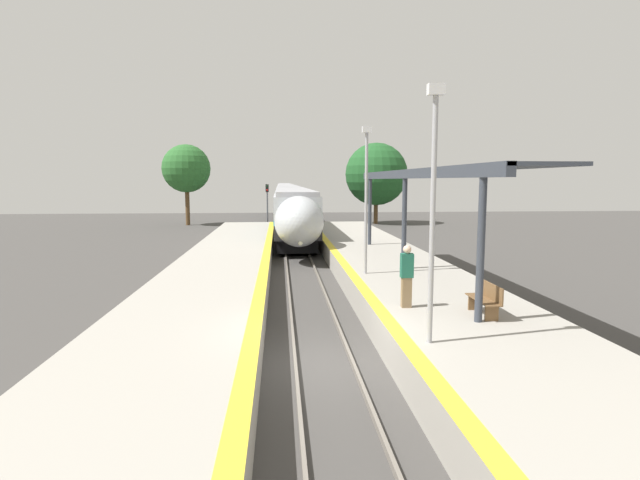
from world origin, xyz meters
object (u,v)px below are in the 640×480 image
object	(u,v)px
platform_bench	(486,298)
lamppost_mid	(366,191)
train	(287,197)
person_waiting	(407,275)
railway_signal	(267,203)
lamppost_near	(433,199)

from	to	relation	value
platform_bench	lamppost_mid	xyz separation A→B (m)	(-2.22, 6.36, 2.78)
platform_bench	lamppost_mid	world-z (taller)	lamppost_mid
train	lamppost_mid	bearing A→B (deg)	-87.54
person_waiting	lamppost_mid	world-z (taller)	lamppost_mid
railway_signal	platform_bench	bearing A→B (deg)	-78.44
platform_bench	person_waiting	xyz separation A→B (m)	(-1.95, 1.01, 0.48)
train	platform_bench	size ratio (longest dim) A/B	61.28
railway_signal	lamppost_mid	bearing A→B (deg)	-80.37
train	lamppost_near	xyz separation A→B (m)	(2.29, -61.81, 1.96)
train	lamppost_near	size ratio (longest dim) A/B	16.41
platform_bench	railway_signal	size ratio (longest dim) A/B	0.36
train	lamppost_near	world-z (taller)	lamppost_near
train	lamppost_mid	world-z (taller)	lamppost_mid
platform_bench	person_waiting	world-z (taller)	person_waiting
train	lamppost_mid	distance (m)	53.40
platform_bench	person_waiting	size ratio (longest dim) A/B	0.84
person_waiting	lamppost_mid	size ratio (longest dim) A/B	0.32
lamppost_near	lamppost_mid	size ratio (longest dim) A/B	1.00
railway_signal	lamppost_mid	world-z (taller)	lamppost_mid
lamppost_near	railway_signal	bearing A→B (deg)	97.31
platform_bench	railway_signal	world-z (taller)	railway_signal
person_waiting	railway_signal	xyz separation A→B (m)	(-4.73, 31.66, 0.69)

